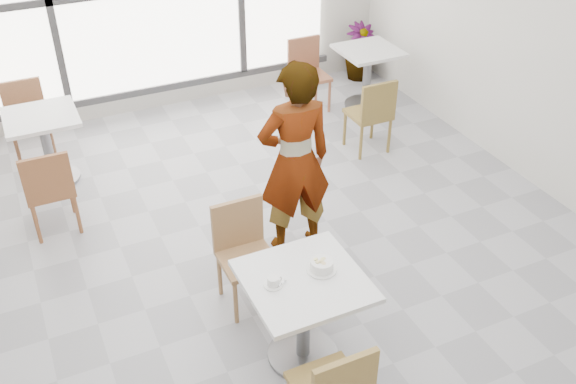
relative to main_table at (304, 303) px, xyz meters
name	(u,v)px	position (x,y,z in m)	size (l,w,h in m)	color
floor	(273,270)	(0.19, 0.96, -0.52)	(7.00, 7.00, 0.00)	#9E9EA5
main_table	(304,303)	(0.00, 0.00, 0.00)	(0.80, 0.80, 0.75)	white
chair_far	(243,247)	(-0.14, 0.78, -0.02)	(0.42, 0.42, 0.87)	#9D7147
oatmeal_bowl	(322,265)	(0.15, 0.03, 0.27)	(0.21, 0.21, 0.10)	white
coffee_cup	(274,282)	(-0.21, 0.03, 0.26)	(0.16, 0.13, 0.07)	white
person	(295,161)	(0.51, 1.21, 0.36)	(0.65, 0.42, 1.77)	black
bg_table_left	(45,139)	(-1.30, 3.26, -0.04)	(0.70, 0.70, 0.75)	white
bg_table_right	(367,69)	(2.54, 3.38, -0.04)	(0.70, 0.70, 0.75)	silver
bg_chair_left_near	(49,187)	(-1.39, 2.31, -0.02)	(0.42, 0.42, 0.87)	brown
bg_chair_left_far	(27,116)	(-1.41, 3.82, -0.02)	(0.42, 0.42, 0.87)	#9B623F
bg_chair_right_near	(373,111)	(1.99, 2.36, -0.02)	(0.42, 0.42, 0.87)	olive
bg_chair_right_far	(307,69)	(1.86, 3.68, -0.02)	(0.42, 0.42, 0.87)	#99593C
plant_right	(360,52)	(2.89, 4.16, -0.15)	(0.42, 0.42, 0.75)	#477B40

